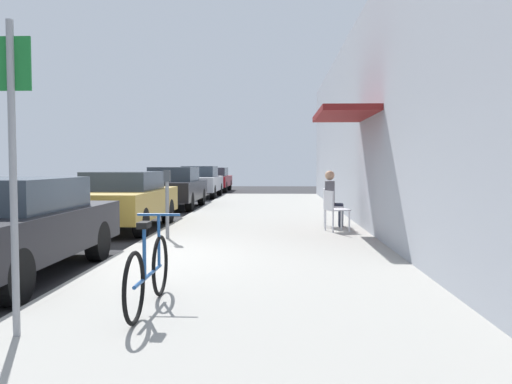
# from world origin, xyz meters

# --- Properties ---
(ground_plane) EXTENTS (60.00, 60.00, 0.00)m
(ground_plane) POSITION_xyz_m (0.00, 0.00, 0.00)
(ground_plane) COLOR #2D2D30
(sidewalk_slab) EXTENTS (4.50, 32.00, 0.12)m
(sidewalk_slab) POSITION_xyz_m (2.25, 2.00, 0.06)
(sidewalk_slab) COLOR #9E9B93
(sidewalk_slab) RESTS_ON ground_plane
(building_facade) EXTENTS (1.40, 32.00, 5.08)m
(building_facade) POSITION_xyz_m (4.64, 2.01, 2.54)
(building_facade) COLOR #999EA8
(building_facade) RESTS_ON ground_plane
(parked_car_0) EXTENTS (1.80, 4.40, 1.36)m
(parked_car_0) POSITION_xyz_m (-1.10, -0.99, 0.71)
(parked_car_0) COLOR black
(parked_car_0) RESTS_ON ground_plane
(parked_car_1) EXTENTS (1.80, 4.40, 1.38)m
(parked_car_1) POSITION_xyz_m (-1.10, 4.44, 0.72)
(parked_car_1) COLOR #A58433
(parked_car_1) RESTS_ON ground_plane
(parked_car_2) EXTENTS (1.80, 4.40, 1.46)m
(parked_car_2) POSITION_xyz_m (-1.10, 10.67, 0.75)
(parked_car_2) COLOR black
(parked_car_2) RESTS_ON ground_plane
(parked_car_3) EXTENTS (1.80, 4.40, 1.48)m
(parked_car_3) POSITION_xyz_m (-1.10, 16.97, 0.76)
(parked_car_3) COLOR #B7B7BC
(parked_car_3) RESTS_ON ground_plane
(parked_car_4) EXTENTS (1.80, 4.40, 1.39)m
(parked_car_4) POSITION_xyz_m (-1.10, 22.48, 0.72)
(parked_car_4) COLOR maroon
(parked_car_4) RESTS_ON ground_plane
(parking_meter) EXTENTS (0.12, 0.10, 1.32)m
(parking_meter) POSITION_xyz_m (0.45, 2.11, 0.89)
(parking_meter) COLOR slate
(parking_meter) RESTS_ON sidewalk_slab
(street_sign) EXTENTS (0.32, 0.06, 2.60)m
(street_sign) POSITION_xyz_m (0.40, -3.72, 1.64)
(street_sign) COLOR gray
(street_sign) RESTS_ON sidewalk_slab
(bicycle_0) EXTENTS (0.46, 1.71, 0.90)m
(bicycle_0) POSITION_xyz_m (1.30, -2.85, 0.48)
(bicycle_0) COLOR black
(bicycle_0) RESTS_ON sidewalk_slab
(cafe_chair_0) EXTENTS (0.56, 0.56, 0.87)m
(cafe_chair_0) POSITION_xyz_m (3.79, 3.33, 0.62)
(cafe_chair_0) COLOR silver
(cafe_chair_0) RESTS_ON sidewalk_slab
(cafe_chair_1) EXTENTS (0.47, 0.47, 0.87)m
(cafe_chair_1) POSITION_xyz_m (3.78, 4.24, 0.62)
(cafe_chair_1) COLOR silver
(cafe_chair_1) RESTS_ON sidewalk_slab
(seated_patron_1) EXTENTS (0.44, 0.38, 1.29)m
(seated_patron_1) POSITION_xyz_m (3.84, 4.24, 0.82)
(seated_patron_1) COLOR #232838
(seated_patron_1) RESTS_ON sidewalk_slab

